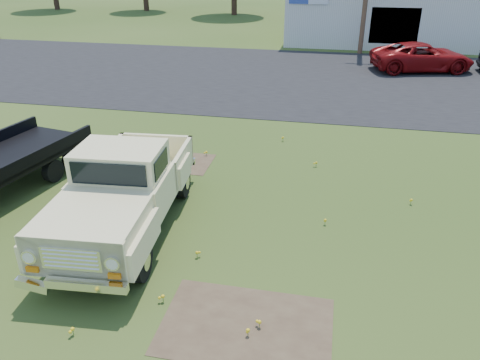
# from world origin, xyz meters

# --- Properties ---
(ground) EXTENTS (140.00, 140.00, 0.00)m
(ground) POSITION_xyz_m (0.00, 0.00, 0.00)
(ground) COLOR #2F4817
(ground) RESTS_ON ground
(asphalt_lot) EXTENTS (90.00, 14.00, 0.02)m
(asphalt_lot) POSITION_xyz_m (0.00, 15.00, 0.00)
(asphalt_lot) COLOR black
(asphalt_lot) RESTS_ON ground
(dirt_patch_a) EXTENTS (3.00, 2.00, 0.01)m
(dirt_patch_a) POSITION_xyz_m (1.50, -3.00, 0.00)
(dirt_patch_a) COLOR #483626
(dirt_patch_a) RESTS_ON ground
(dirt_patch_b) EXTENTS (2.20, 1.60, 0.01)m
(dirt_patch_b) POSITION_xyz_m (-2.00, 3.50, 0.00)
(dirt_patch_b) COLOR #483626
(dirt_patch_b) RESTS_ON ground
(commercial_building) EXTENTS (14.20, 8.20, 4.15)m
(commercial_building) POSITION_xyz_m (6.00, 26.99, 2.10)
(commercial_building) COLOR silver
(commercial_building) RESTS_ON ground
(vintage_pickup_truck) EXTENTS (2.69, 5.94, 2.10)m
(vintage_pickup_truck) POSITION_xyz_m (-1.85, -0.43, 1.05)
(vintage_pickup_truck) COLOR beige
(vintage_pickup_truck) RESTS_ON ground
(red_pickup) EXTENTS (5.76, 3.69, 1.48)m
(red_pickup) POSITION_xyz_m (7.10, 17.81, 0.74)
(red_pickup) COLOR maroon
(red_pickup) RESTS_ON ground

